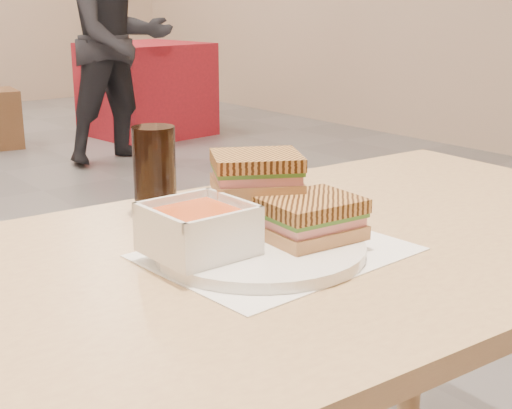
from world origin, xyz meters
TOP-DOWN VIEW (x-y plane):
  - main_table at (0.13, -2.00)m, footprint 1.23×0.76m
  - tray_liner at (0.03, -2.02)m, footprint 0.35×0.28m
  - plate at (0.01, -2.01)m, footprint 0.29×0.29m
  - soup_bowl at (-0.07, -1.99)m, footprint 0.12×0.12m
  - panini_lower at (0.08, -2.03)m, footprint 0.14×0.12m
  - panini_upper at (0.06, -1.94)m, footprint 0.16×0.15m
  - cola_glass at (-0.00, -1.76)m, footprint 0.07×0.07m
  - bg_table_1 at (2.41, 2.45)m, footprint 0.92×0.92m
  - bg_chair_1r at (2.95, 2.71)m, footprint 0.39×0.39m
  - patron_b at (1.78, 1.68)m, footprint 0.83×0.67m

SIDE VIEW (x-z plane):
  - bg_chair_1r at x=2.95m, z-range 0.00..0.43m
  - bg_table_1 at x=2.41m, z-range 0.00..0.74m
  - main_table at x=0.13m, z-range 0.26..1.01m
  - tray_liner at x=0.03m, z-range 0.75..0.75m
  - plate at x=0.01m, z-range 0.75..0.77m
  - panini_lower at x=0.08m, z-range 0.77..0.82m
  - soup_bowl at x=-0.07m, z-range 0.76..0.83m
  - patron_b at x=1.78m, z-range 0.00..1.63m
  - cola_glass at x=0.00m, z-range 0.75..0.89m
  - panini_upper at x=0.06m, z-range 0.82..0.87m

